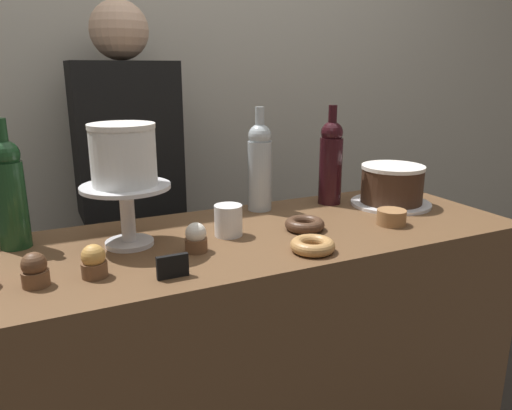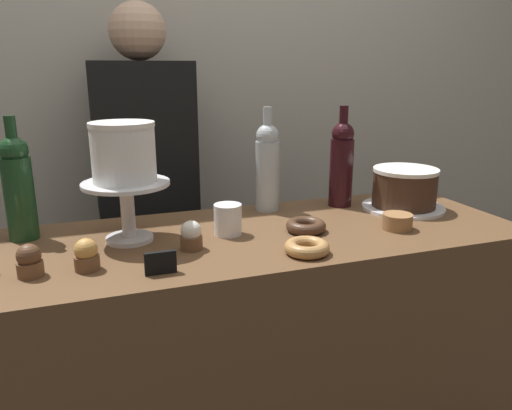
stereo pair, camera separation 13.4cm
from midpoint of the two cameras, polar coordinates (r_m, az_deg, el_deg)
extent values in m
cube|color=#BCB7A8|center=(2.10, -6.08, 13.41)|extent=(6.00, 0.05, 2.60)
cube|color=brown|center=(1.58, 2.58, -19.59)|extent=(1.50, 0.55, 0.94)
cylinder|color=silver|center=(1.33, -11.62, -3.84)|extent=(0.12, 0.12, 0.01)
cylinder|color=silver|center=(1.31, -11.79, -0.75)|extent=(0.04, 0.04, 0.14)
cylinder|color=silver|center=(1.29, -11.97, 2.39)|extent=(0.22, 0.22, 0.01)
cylinder|color=white|center=(1.27, -12.16, 5.68)|extent=(0.16, 0.16, 0.14)
cylinder|color=white|center=(1.26, -12.36, 9.07)|extent=(0.16, 0.16, 0.01)
cylinder|color=white|center=(1.68, 18.84, -0.29)|extent=(0.26, 0.26, 0.01)
cylinder|color=#3D2619|center=(1.66, 19.02, 1.72)|extent=(0.20, 0.20, 0.11)
cylinder|color=white|center=(1.65, 19.21, 3.79)|extent=(0.20, 0.20, 0.01)
cylinder|color=black|center=(1.64, 12.13, 3.65)|extent=(0.08, 0.08, 0.22)
sphere|color=black|center=(1.62, 12.38, 8.04)|extent=(0.07, 0.07, 0.07)
cylinder|color=black|center=(1.62, 12.49, 9.82)|extent=(0.03, 0.03, 0.08)
cylinder|color=#B2BCC1|center=(1.56, 3.78, 3.32)|extent=(0.08, 0.08, 0.22)
sphere|color=#B2BCC1|center=(1.54, 3.87, 7.96)|extent=(0.07, 0.07, 0.07)
cylinder|color=#B2BCC1|center=(1.53, 3.90, 9.84)|extent=(0.03, 0.03, 0.08)
cylinder|color=#193D1E|center=(1.40, -23.21, 0.63)|extent=(0.08, 0.08, 0.22)
sphere|color=#193D1E|center=(1.37, -23.78, 5.76)|extent=(0.07, 0.07, 0.07)
cylinder|color=#193D1E|center=(1.37, -24.01, 7.85)|extent=(0.03, 0.03, 0.08)
cylinder|color=brown|center=(1.16, -21.67, -6.94)|extent=(0.06, 0.06, 0.03)
sphere|color=brown|center=(1.15, -21.82, -5.50)|extent=(0.05, 0.05, 0.05)
cylinder|color=brown|center=(1.24, -4.42, -4.41)|extent=(0.06, 0.06, 0.03)
sphere|color=white|center=(1.23, -4.45, -3.04)|extent=(0.05, 0.05, 0.05)
cylinder|color=brown|center=(1.16, -15.83, -6.50)|extent=(0.06, 0.06, 0.03)
sphere|color=#CC9347|center=(1.15, -15.95, -5.05)|extent=(0.05, 0.05, 0.05)
torus|color=#472D1E|center=(1.38, 8.57, -2.45)|extent=(0.11, 0.11, 0.03)
torus|color=#B27F47|center=(1.22, 9.05, -4.92)|extent=(0.11, 0.11, 0.03)
cylinder|color=olive|center=(1.47, 18.51, -2.48)|extent=(0.08, 0.08, 0.01)
cylinder|color=olive|center=(1.46, 18.55, -2.07)|extent=(0.08, 0.08, 0.01)
cylinder|color=olive|center=(1.46, 18.59, -1.66)|extent=(0.08, 0.08, 0.01)
cylinder|color=olive|center=(1.46, 18.62, -1.25)|extent=(0.08, 0.08, 0.01)
cube|color=black|center=(1.10, -7.57, -6.70)|extent=(0.07, 0.01, 0.05)
cylinder|color=white|center=(1.34, -0.41, -1.73)|extent=(0.08, 0.08, 0.09)
cube|color=black|center=(2.08, -9.81, -11.93)|extent=(0.28, 0.18, 0.85)
cube|color=black|center=(1.86, -10.81, 7.54)|extent=(0.36, 0.22, 0.55)
sphere|color=tan|center=(1.85, -11.43, 19.11)|extent=(0.20, 0.20, 0.20)
camera|label=1|loc=(0.07, -87.14, 0.80)|focal=34.61mm
camera|label=2|loc=(0.07, 92.86, -0.80)|focal=34.61mm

